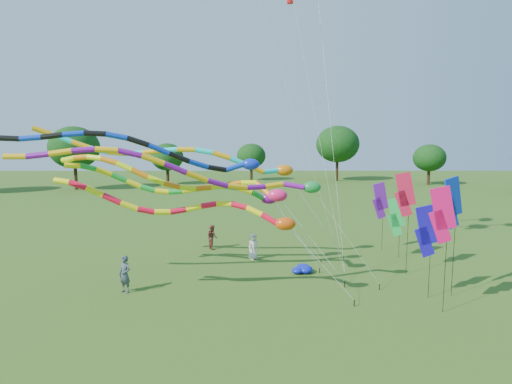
{
  "coord_description": "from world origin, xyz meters",
  "views": [
    {
      "loc": [
        -2.37,
        -18.17,
        7.5
      ],
      "look_at": [
        -2.28,
        3.12,
        4.8
      ],
      "focal_mm": 30.0,
      "sensor_mm": 36.0,
      "label": 1
    }
  ],
  "objects_px": {
    "tube_kite_red": "(204,210)",
    "person_b": "(125,274)",
    "person_c": "(212,237)",
    "person_a": "(253,246)",
    "tube_kite_orange": "(199,182)",
    "blue_nylon_heap": "(305,269)"
  },
  "relations": [
    {
      "from": "tube_kite_orange",
      "to": "person_b",
      "type": "xyz_separation_m",
      "value": [
        -3.46,
        -1.61,
        -4.36
      ]
    },
    {
      "from": "person_a",
      "to": "person_b",
      "type": "xyz_separation_m",
      "value": [
        -6.23,
        -5.72,
        0.1
      ]
    },
    {
      "from": "person_a",
      "to": "blue_nylon_heap",
      "type": "bearing_deg",
      "value": -84.78
    },
    {
      "from": "blue_nylon_heap",
      "to": "person_a",
      "type": "bearing_deg",
      "value": 138.49
    },
    {
      "from": "tube_kite_orange",
      "to": "person_a",
      "type": "bearing_deg",
      "value": 63.43
    },
    {
      "from": "tube_kite_red",
      "to": "person_b",
      "type": "xyz_separation_m",
      "value": [
        -4.07,
        1.39,
        -3.41
      ]
    },
    {
      "from": "tube_kite_orange",
      "to": "blue_nylon_heap",
      "type": "xyz_separation_m",
      "value": [
        5.71,
        1.51,
        -5.1
      ]
    },
    {
      "from": "person_b",
      "to": "person_c",
      "type": "bearing_deg",
      "value": 95.0
    },
    {
      "from": "person_b",
      "to": "person_a",
      "type": "bearing_deg",
      "value": 70.09
    },
    {
      "from": "blue_nylon_heap",
      "to": "person_c",
      "type": "bearing_deg",
      "value": 137.81
    },
    {
      "from": "tube_kite_red",
      "to": "person_c",
      "type": "relative_size",
      "value": 7.88
    },
    {
      "from": "tube_kite_red",
      "to": "blue_nylon_heap",
      "type": "bearing_deg",
      "value": 44.45
    },
    {
      "from": "person_a",
      "to": "person_b",
      "type": "relative_size",
      "value": 0.89
    },
    {
      "from": "tube_kite_orange",
      "to": "person_a",
      "type": "height_order",
      "value": "tube_kite_orange"
    },
    {
      "from": "person_b",
      "to": "tube_kite_red",
      "type": "bearing_deg",
      "value": 8.64
    },
    {
      "from": "tube_kite_red",
      "to": "tube_kite_orange",
      "type": "height_order",
      "value": "tube_kite_orange"
    },
    {
      "from": "tube_kite_orange",
      "to": "person_c",
      "type": "distance_m",
      "value": 8.04
    },
    {
      "from": "tube_kite_red",
      "to": "person_a",
      "type": "xyz_separation_m",
      "value": [
        2.16,
        7.11,
        -3.51
      ]
    },
    {
      "from": "person_c",
      "to": "person_a",
      "type": "bearing_deg",
      "value": -158.64
    },
    {
      "from": "tube_kite_red",
      "to": "person_a",
      "type": "distance_m",
      "value": 8.22
    },
    {
      "from": "tube_kite_red",
      "to": "blue_nylon_heap",
      "type": "xyz_separation_m",
      "value": [
        5.11,
        4.51,
        -4.15
      ]
    },
    {
      "from": "tube_kite_red",
      "to": "tube_kite_orange",
      "type": "bearing_deg",
      "value": 104.41
    }
  ]
}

